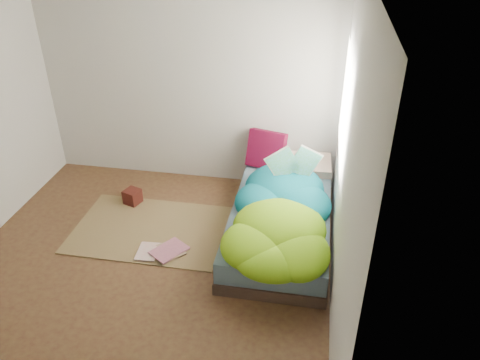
# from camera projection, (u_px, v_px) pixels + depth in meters

# --- Properties ---
(ground) EXTENTS (3.50, 3.50, 0.00)m
(ground) POSITION_uv_depth(u_px,v_px,m) (146.00, 265.00, 4.50)
(ground) COLOR #48271B
(ground) RESTS_ON ground
(room_walls) EXTENTS (3.54, 3.54, 2.62)m
(room_walls) POSITION_uv_depth(u_px,v_px,m) (127.00, 107.00, 3.67)
(room_walls) COLOR beige
(room_walls) RESTS_ON ground
(bed) EXTENTS (1.00, 2.00, 0.34)m
(bed) POSITION_uv_depth(u_px,v_px,m) (281.00, 221.00, 4.84)
(bed) COLOR #35251C
(bed) RESTS_ON ground
(duvet) EXTENTS (0.96, 1.84, 0.34)m
(duvet) POSITION_uv_depth(u_px,v_px,m) (280.00, 205.00, 4.48)
(duvet) COLOR #075974
(duvet) RESTS_ON bed
(rug) EXTENTS (1.60, 1.10, 0.01)m
(rug) POSITION_uv_depth(u_px,v_px,m) (150.00, 229.00, 4.98)
(rug) COLOR brown
(rug) RESTS_ON ground
(pillow_floral) EXTENTS (0.60, 0.39, 0.13)m
(pillow_floral) POSITION_uv_depth(u_px,v_px,m) (305.00, 165.00, 5.37)
(pillow_floral) COLOR beige
(pillow_floral) RESTS_ON bed
(pillow_magenta) EXTENTS (0.45, 0.24, 0.43)m
(pillow_magenta) POSITION_uv_depth(u_px,v_px,m) (266.00, 149.00, 5.38)
(pillow_magenta) COLOR #4A0423
(pillow_magenta) RESTS_ON bed
(open_book) EXTENTS (0.48, 0.24, 0.29)m
(open_book) POSITION_uv_depth(u_px,v_px,m) (294.00, 155.00, 4.70)
(open_book) COLOR green
(open_book) RESTS_ON duvet
(wooden_box) EXTENTS (0.21, 0.21, 0.17)m
(wooden_box) POSITION_uv_depth(u_px,v_px,m) (132.00, 196.00, 5.37)
(wooden_box) COLOR #39140D
(wooden_box) RESTS_ON rug
(floor_book_a) EXTENTS (0.22, 0.29, 0.02)m
(floor_book_a) POSITION_uv_depth(u_px,v_px,m) (138.00, 251.00, 4.65)
(floor_book_a) COLOR beige
(floor_book_a) RESTS_ON rug
(floor_book_b) EXTENTS (0.40, 0.43, 0.03)m
(floor_book_b) POSITION_uv_depth(u_px,v_px,m) (161.00, 245.00, 4.72)
(floor_book_b) COLOR #B06575
(floor_book_b) RESTS_ON rug
(floor_book_c) EXTENTS (0.35, 0.35, 0.02)m
(floor_book_c) POSITION_uv_depth(u_px,v_px,m) (162.00, 254.00, 4.61)
(floor_book_c) COLOR tan
(floor_book_c) RESTS_ON rug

